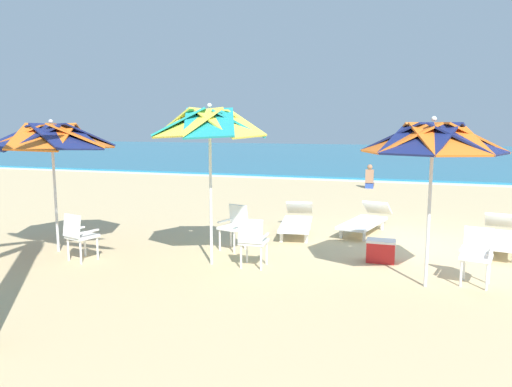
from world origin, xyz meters
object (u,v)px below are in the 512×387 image
Objects in this scene: plastic_chair_0 at (477,252)px; sun_lounger_0 at (500,236)px; plastic_chair_1 at (235,224)px; beach_umbrella_2 at (52,137)px; plastic_chair_3 at (79,234)px; plastic_chair_2 at (253,239)px; cooler_box at (381,251)px; sun_lounger_2 at (297,221)px; beach_umbrella_1 at (210,125)px; sun_lounger_1 at (366,220)px; beach_umbrella_0 at (433,140)px; beachgoer_seated at (370,180)px.

plastic_chair_0 is 2.42m from sun_lounger_0.
plastic_chair_1 is 0.34× the size of beach_umbrella_2.
plastic_chair_0 is 4.30m from plastic_chair_1.
plastic_chair_0 is 6.62m from plastic_chair_3.
plastic_chair_2 is at bearing -148.32° from sun_lounger_0.
cooler_box is (-2.13, -1.54, -0.08)m from sun_lounger_0.
plastic_chair_2 reaches higher than sun_lounger_2.
sun_lounger_0 is at bearing 23.57° from plastic_chair_3.
plastic_chair_0 and plastic_chair_1 have the same top height.
beach_umbrella_1 reaches higher than cooler_box.
beach_umbrella_1 is at bearing -152.18° from sun_lounger_0.
plastic_chair_1 is at bearing -134.76° from sun_lounger_1.
plastic_chair_2 reaches higher than sun_lounger_0.
plastic_chair_1 reaches higher than cooler_box.
plastic_chair_0 reaches higher than sun_lounger_0.
beach_umbrella_2 reaches higher than plastic_chair_1.
sun_lounger_0 and sun_lounger_1 have the same top height.
beach_umbrella_0 reaches higher than sun_lounger_2.
beach_umbrella_2 is at bearing -158.95° from plastic_chair_1.
plastic_chair_3 reaches higher than sun_lounger_1.
beachgoer_seated is at bearing 110.22° from sun_lounger_0.
sun_lounger_1 is 7.92m from beachgoer_seated.
beach_umbrella_2 is (-6.66, -0.06, -0.02)m from beach_umbrella_0.
cooler_box is at bearing 122.60° from beach_umbrella_0.
sun_lounger_1 and sun_lounger_2 have the same top height.
plastic_chair_1 is at bearing -99.49° from beachgoer_seated.
beach_umbrella_2 reaches higher than sun_lounger_2.
beachgoer_seated is at bearing 84.14° from sun_lounger_2.
plastic_chair_2 is 0.39× the size of sun_lounger_1.
plastic_chair_0 is 1.73× the size of cooler_box.
cooler_box is at bearing -41.95° from sun_lounger_2.
plastic_chair_0 is 1.00× the size of plastic_chair_1.
plastic_chair_0 and plastic_chair_2 have the same top height.
beach_umbrella_0 is at bearing -57.40° from cooler_box.
beach_umbrella_0 reaches higher than beachgoer_seated.
cooler_box is (0.48, -2.33, -0.08)m from sun_lounger_1.
plastic_chair_1 is at bearing 169.50° from plastic_chair_0.
plastic_chair_0 is 3.66m from sun_lounger_1.
plastic_chair_0 is 1.67m from cooler_box.
beach_umbrella_0 is at bearing -2.14° from plastic_chair_2.
beach_umbrella_2 is (-3.16, -1.22, 1.68)m from plastic_chair_1.
beach_umbrella_1 is 1.10× the size of beach_umbrella_2.
plastic_chair_0 is 0.39× the size of sun_lounger_1.
plastic_chair_2 is 0.39× the size of sun_lounger_0.
sun_lounger_1 is at bearing 65.05° from plastic_chair_2.
plastic_chair_0 is (0.73, 0.37, -1.70)m from beach_umbrella_0.
plastic_chair_2 is 2.31m from cooler_box.
sun_lounger_1 is at bearing 45.24° from plastic_chair_1.
beach_umbrella_0 is 6.10m from plastic_chair_3.
beach_umbrella_2 is at bearing -177.42° from beach_umbrella_1.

